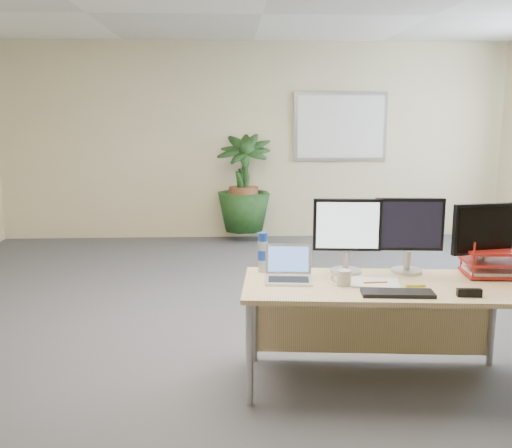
{
  "coord_description": "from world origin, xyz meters",
  "views": [
    {
      "loc": [
        -0.35,
        -3.98,
        1.69
      ],
      "look_at": [
        -0.14,
        0.35,
        0.87
      ],
      "focal_mm": 40.0,
      "sensor_mm": 36.0,
      "label": 1
    }
  ],
  "objects_px": {
    "floor_plant": "(243,187)",
    "monitor_right": "(409,230)",
    "monitor_left": "(347,231)",
    "desk": "(379,300)",
    "laptop": "(288,271)"
  },
  "relations": [
    {
      "from": "laptop",
      "to": "monitor_right",
      "type": "bearing_deg",
      "value": 8.5
    },
    {
      "from": "desk",
      "to": "monitor_left",
      "type": "height_order",
      "value": "monitor_left"
    },
    {
      "from": "desk",
      "to": "monitor_right",
      "type": "bearing_deg",
      "value": 35.43
    },
    {
      "from": "desk",
      "to": "floor_plant",
      "type": "relative_size",
      "value": 1.19
    },
    {
      "from": "monitor_left",
      "to": "monitor_right",
      "type": "distance_m",
      "value": 0.41
    },
    {
      "from": "laptop",
      "to": "desk",
      "type": "bearing_deg",
      "value": -3.75
    },
    {
      "from": "monitor_left",
      "to": "laptop",
      "type": "xyz_separation_m",
      "value": [
        -0.4,
        -0.14,
        -0.23
      ]
    },
    {
      "from": "floor_plant",
      "to": "monitor_right",
      "type": "xyz_separation_m",
      "value": [
        0.99,
        -4.05,
        0.2
      ]
    },
    {
      "from": "desk",
      "to": "floor_plant",
      "type": "distance_m",
      "value": 4.29
    },
    {
      "from": "desk",
      "to": "laptop",
      "type": "bearing_deg",
      "value": 176.25
    },
    {
      "from": "floor_plant",
      "to": "monitor_left",
      "type": "bearing_deg",
      "value": -81.77
    },
    {
      "from": "monitor_right",
      "to": "floor_plant",
      "type": "bearing_deg",
      "value": 103.73
    },
    {
      "from": "desk",
      "to": "laptop",
      "type": "relative_size",
      "value": 5.6
    },
    {
      "from": "floor_plant",
      "to": "laptop",
      "type": "bearing_deg",
      "value": -87.49
    },
    {
      "from": "monitor_left",
      "to": "desk",
      "type": "bearing_deg",
      "value": -44.3
    }
  ]
}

